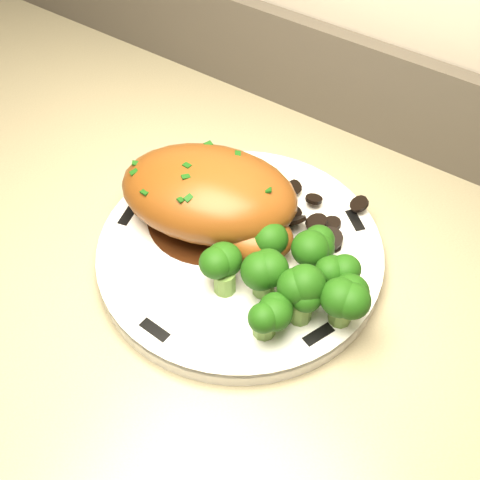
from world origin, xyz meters
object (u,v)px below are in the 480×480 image
Objects in this scene: chicken_breast at (214,198)px; broccoli_florets at (290,276)px; plate at (240,253)px; counter at (5,327)px.

chicken_breast reaches higher than broccoli_florets.
counter is at bearing -172.10° from plate.
plate is 0.06m from chicken_breast.
plate is 2.09× the size of broccoli_florets.
chicken_breast is at bearing 161.38° from plate.
plate is 1.34× the size of chicken_breast.
broccoli_florets is (0.55, 0.04, 0.52)m from counter.
counter is 0.69m from chicken_breast.
plate is (0.48, 0.07, 0.48)m from counter.
counter is 0.76m from broccoli_florets.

